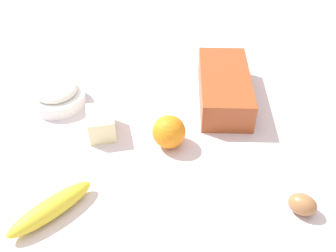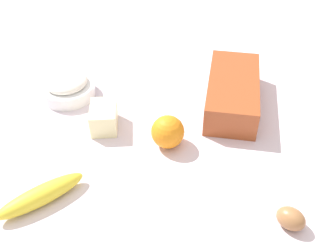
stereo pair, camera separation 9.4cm
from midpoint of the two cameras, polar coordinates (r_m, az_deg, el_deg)
ground_plane at (r=0.97m, az=2.76°, el=-2.34°), size 2.40×2.40×0.02m
loaf_pan at (r=1.07m, az=11.82°, el=4.78°), size 0.30×0.17×0.08m
flour_bowl at (r=1.11m, az=-12.02°, el=5.54°), size 0.15×0.15×0.07m
banana at (r=0.85m, az=-14.86°, el=-9.81°), size 0.15×0.18×0.04m
orange_fruit at (r=0.93m, az=2.80°, el=-0.97°), size 0.08×0.08×0.08m
butter_block at (r=0.99m, az=-6.57°, el=1.14°), size 0.10×0.07×0.06m
egg_near_butter at (r=0.83m, az=20.50°, el=-12.57°), size 0.07×0.07×0.04m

